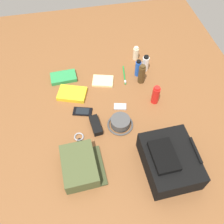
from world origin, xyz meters
TOP-DOWN VIEW (x-y plane):
  - ground_plane at (0.00, 0.00)m, footprint 2.64×2.02m
  - backpack at (0.42, 0.24)m, footprint 0.36×0.29m
  - toiletry_pouch at (0.34, -0.25)m, footprint 0.27×0.24m
  - bucket_hat at (0.08, 0.04)m, footprint 0.17×0.17m
  - lotion_bottle at (-0.51, 0.29)m, footprint 0.04×0.04m
  - toothpaste_tube at (-0.38, 0.33)m, footprint 0.05×0.05m
  - deodorant_spray at (-0.34, 0.26)m, footprint 0.04×0.04m
  - cologne_bottle at (-0.26, 0.27)m, footprint 0.05×0.05m
  - sunscreen_spray at (-0.06, 0.31)m, footprint 0.05×0.05m
  - paperback_novel at (-0.40, -0.29)m, footprint 0.12×0.19m
  - travel_guidebook at (-0.23, -0.24)m, footprint 0.19×0.23m
  - cell_phone at (-0.07, -0.19)m, footprint 0.10×0.14m
  - media_player at (-0.06, 0.07)m, footprint 0.07×0.09m
  - wristwatch at (0.13, -0.24)m, footprint 0.07×0.06m
  - toothbrush at (-0.34, 0.16)m, footprint 0.19×0.04m
  - notepad at (-0.31, -0.01)m, footprint 0.15×0.17m
  - sunglasses_case at (0.07, -0.12)m, footprint 0.15×0.07m

SIDE VIEW (x-z plane):
  - ground_plane at x=0.00m, z-range -0.02..0.00m
  - media_player at x=-0.06m, z-range 0.00..0.01m
  - wristwatch at x=0.13m, z-range 0.00..0.01m
  - toothbrush at x=-0.34m, z-range 0.00..0.02m
  - cell_phone at x=-0.07m, z-range 0.00..0.01m
  - notepad at x=-0.31m, z-range 0.00..0.02m
  - paperback_novel at x=-0.40m, z-range 0.00..0.03m
  - travel_guidebook at x=-0.23m, z-range 0.00..0.03m
  - sunglasses_case at x=0.07m, z-range 0.00..0.04m
  - bucket_hat at x=0.08m, z-range 0.00..0.06m
  - toiletry_pouch at x=0.34m, z-range 0.00..0.09m
  - lotion_bottle at x=-0.51m, z-range 0.00..0.11m
  - toothpaste_tube at x=-0.38m, z-range 0.00..0.13m
  - deodorant_spray at x=-0.34m, z-range 0.00..0.14m
  - sunscreen_spray at x=-0.06m, z-range 0.00..0.14m
  - backpack at x=0.42m, z-range -0.01..0.16m
  - cologne_bottle at x=-0.26m, z-range 0.00..0.15m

